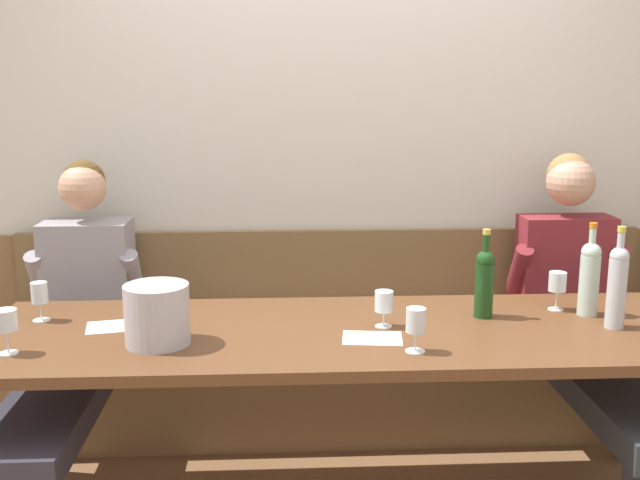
{
  "coord_description": "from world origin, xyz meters",
  "views": [
    {
      "loc": [
        -0.24,
        -2.48,
        1.63
      ],
      "look_at": [
        -0.09,
        0.44,
        1.01
      ],
      "focal_mm": 41.79,
      "sensor_mm": 36.0,
      "label": 1
    }
  ],
  "objects_px": {
    "wall_bench": "(334,374)",
    "person_center_left_seat": "(593,324)",
    "wine_bottle_amber_mid": "(484,281)",
    "wine_glass_mid_left": "(416,323)",
    "dining_table": "(348,347)",
    "wine_bottle_green_tall": "(617,284)",
    "wine_glass_right_end": "(557,284)",
    "person_center_right_seat": "(71,330)",
    "wine_bottle_clear_water": "(590,276)",
    "wine_glass_center_rear": "(6,322)",
    "wine_glass_near_bucket": "(384,302)",
    "wine_glass_left_end": "(40,295)",
    "ice_bucket": "(157,314)"
  },
  "relations": [
    {
      "from": "wine_glass_center_rear",
      "to": "wine_glass_right_end",
      "type": "height_order",
      "value": "wine_glass_right_end"
    },
    {
      "from": "wine_bottle_amber_mid",
      "to": "wine_glass_right_end",
      "type": "bearing_deg",
      "value": 13.06
    },
    {
      "from": "ice_bucket",
      "to": "wine_bottle_clear_water",
      "type": "height_order",
      "value": "wine_bottle_clear_water"
    },
    {
      "from": "wine_bottle_amber_mid",
      "to": "wine_glass_mid_left",
      "type": "xyz_separation_m",
      "value": [
        -0.33,
        -0.37,
        -0.04
      ]
    },
    {
      "from": "wine_bottle_amber_mid",
      "to": "wine_glass_right_end",
      "type": "relative_size",
      "value": 2.23
    },
    {
      "from": "wine_glass_near_bucket",
      "to": "wine_glass_right_end",
      "type": "bearing_deg",
      "value": 13.62
    },
    {
      "from": "wine_glass_right_end",
      "to": "wine_bottle_clear_water",
      "type": "bearing_deg",
      "value": -34.88
    },
    {
      "from": "person_center_right_seat",
      "to": "wine_bottle_green_tall",
      "type": "relative_size",
      "value": 3.41
    },
    {
      "from": "person_center_left_seat",
      "to": "wine_glass_center_rear",
      "type": "bearing_deg",
      "value": -166.75
    },
    {
      "from": "wine_bottle_green_tall",
      "to": "wine_bottle_amber_mid",
      "type": "bearing_deg",
      "value": 161.13
    },
    {
      "from": "wine_glass_left_end",
      "to": "wine_bottle_clear_water",
      "type": "bearing_deg",
      "value": -0.98
    },
    {
      "from": "person_center_right_seat",
      "to": "wine_bottle_amber_mid",
      "type": "relative_size",
      "value": 3.77
    },
    {
      "from": "wall_bench",
      "to": "wine_glass_mid_left",
      "type": "relative_size",
      "value": 19.47
    },
    {
      "from": "wine_glass_near_bucket",
      "to": "wine_glass_left_end",
      "type": "distance_m",
      "value": 1.3
    },
    {
      "from": "dining_table",
      "to": "wine_bottle_green_tall",
      "type": "height_order",
      "value": "wine_bottle_green_tall"
    },
    {
      "from": "wall_bench",
      "to": "person_center_right_seat",
      "type": "relative_size",
      "value": 2.29
    },
    {
      "from": "wine_bottle_green_tall",
      "to": "wine_glass_left_end",
      "type": "xyz_separation_m",
      "value": [
        -2.14,
        0.19,
        -0.07
      ]
    },
    {
      "from": "wine_glass_right_end",
      "to": "ice_bucket",
      "type": "bearing_deg",
      "value": -168.44
    },
    {
      "from": "wall_bench",
      "to": "person_center_left_seat",
      "type": "height_order",
      "value": "person_center_left_seat"
    },
    {
      "from": "wine_glass_near_bucket",
      "to": "wine_bottle_clear_water",
      "type": "bearing_deg",
      "value": 7.34
    },
    {
      "from": "person_center_right_seat",
      "to": "wine_bottle_amber_mid",
      "type": "height_order",
      "value": "person_center_right_seat"
    },
    {
      "from": "wall_bench",
      "to": "wine_glass_right_end",
      "type": "xyz_separation_m",
      "value": [
        0.85,
        -0.51,
        0.57
      ]
    },
    {
      "from": "wine_glass_right_end",
      "to": "dining_table",
      "type": "bearing_deg",
      "value": -167.46
    },
    {
      "from": "wine_bottle_clear_water",
      "to": "wine_glass_near_bucket",
      "type": "relative_size",
      "value": 2.66
    },
    {
      "from": "wine_bottle_green_tall",
      "to": "wine_glass_right_end",
      "type": "distance_m",
      "value": 0.27
    },
    {
      "from": "dining_table",
      "to": "wine_glass_mid_left",
      "type": "distance_m",
      "value": 0.37
    },
    {
      "from": "wine_bottle_green_tall",
      "to": "wine_glass_left_end",
      "type": "relative_size",
      "value": 2.53
    },
    {
      "from": "dining_table",
      "to": "wine_bottle_clear_water",
      "type": "distance_m",
      "value": 0.98
    },
    {
      "from": "person_center_left_seat",
      "to": "wine_glass_near_bucket",
      "type": "bearing_deg",
      "value": -161.6
    },
    {
      "from": "wine_glass_left_end",
      "to": "wine_glass_center_rear",
      "type": "bearing_deg",
      "value": -89.94
    },
    {
      "from": "wine_bottle_green_tall",
      "to": "wall_bench",
      "type": "bearing_deg",
      "value": 143.0
    },
    {
      "from": "dining_table",
      "to": "wine_glass_right_end",
      "type": "bearing_deg",
      "value": 12.54
    },
    {
      "from": "wine_bottle_green_tall",
      "to": "wine_bottle_clear_water",
      "type": "height_order",
      "value": "wine_bottle_green_tall"
    },
    {
      "from": "wall_bench",
      "to": "wine_glass_near_bucket",
      "type": "bearing_deg",
      "value": -79.0
    },
    {
      "from": "wall_bench",
      "to": "dining_table",
      "type": "bearing_deg",
      "value": -90.0
    },
    {
      "from": "person_center_left_seat",
      "to": "wine_glass_right_end",
      "type": "distance_m",
      "value": 0.34
    },
    {
      "from": "wine_bottle_green_tall",
      "to": "wine_glass_right_end",
      "type": "height_order",
      "value": "wine_bottle_green_tall"
    },
    {
      "from": "ice_bucket",
      "to": "wine_glass_center_rear",
      "type": "relative_size",
      "value": 1.46
    },
    {
      "from": "person_center_right_seat",
      "to": "wine_glass_mid_left",
      "type": "distance_m",
      "value": 1.46
    },
    {
      "from": "wine_bottle_green_tall",
      "to": "wine_glass_right_end",
      "type": "relative_size",
      "value": 2.46
    },
    {
      "from": "dining_table",
      "to": "wine_glass_near_bucket",
      "type": "height_order",
      "value": "wine_glass_near_bucket"
    },
    {
      "from": "wine_glass_left_end",
      "to": "person_center_left_seat",
      "type": "bearing_deg",
      "value": 4.37
    },
    {
      "from": "wall_bench",
      "to": "ice_bucket",
      "type": "xyz_separation_m",
      "value": [
        -0.67,
        -0.82,
        0.57
      ]
    },
    {
      "from": "wine_glass_center_rear",
      "to": "wine_bottle_clear_water",
      "type": "bearing_deg",
      "value": 8.59
    },
    {
      "from": "person_center_left_seat",
      "to": "wine_glass_mid_left",
      "type": "height_order",
      "value": "person_center_left_seat"
    },
    {
      "from": "wine_bottle_green_tall",
      "to": "wine_glass_left_end",
      "type": "distance_m",
      "value": 2.15
    },
    {
      "from": "wall_bench",
      "to": "wine_glass_right_end",
      "type": "bearing_deg",
      "value": -31.23
    },
    {
      "from": "person_center_right_seat",
      "to": "person_center_left_seat",
      "type": "relative_size",
      "value": 0.99
    },
    {
      "from": "wine_glass_center_rear",
      "to": "wine_glass_left_end",
      "type": "bearing_deg",
      "value": 90.06
    },
    {
      "from": "person_center_right_seat",
      "to": "wine_glass_center_rear",
      "type": "relative_size",
      "value": 8.47
    }
  ]
}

